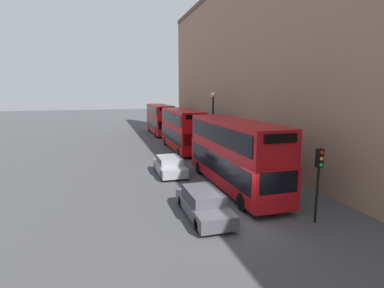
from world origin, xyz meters
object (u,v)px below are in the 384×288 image
object	(u,v)px
bus_second_in_queue	(182,128)
car_hatchback	(170,165)
bus_leading	(234,151)
bus_third_in_queue	(160,118)
pedestrian	(223,152)
car_dark_sedan	(203,202)
traffic_light	(319,170)

from	to	relation	value
bus_second_in_queue	car_hatchback	world-z (taller)	bus_second_in_queue
bus_leading	bus_third_in_queue	xyz separation A→B (m)	(-0.00, 27.14, -0.07)
bus_leading	car_hatchback	distance (m)	5.82
car_hatchback	pedestrian	world-z (taller)	pedestrian
car_dark_sedan	bus_leading	bearing A→B (deg)	48.88
bus_leading	car_hatchback	size ratio (longest dim) A/B	2.60
bus_leading	car_dark_sedan	distance (m)	5.46
bus_leading	traffic_light	world-z (taller)	bus_leading
bus_second_in_queue	bus_third_in_queue	bearing A→B (deg)	90.00
traffic_light	pedestrian	xyz separation A→B (m)	(0.75, 13.86, -1.84)
bus_third_in_queue	traffic_light	bearing A→B (deg)	-87.18
car_hatchback	traffic_light	world-z (taller)	traffic_light
bus_third_in_queue	car_hatchback	world-z (taller)	bus_third_in_queue
bus_second_in_queue	car_dark_sedan	size ratio (longest dim) A/B	2.10
car_dark_sedan	pedestrian	world-z (taller)	pedestrian
car_dark_sedan	pedestrian	distance (m)	12.90
bus_leading	bus_second_in_queue	size ratio (longest dim) A/B	1.08
bus_leading	bus_second_in_queue	xyz separation A→B (m)	(-0.00, 13.69, -0.06)
traffic_light	bus_second_in_queue	bearing A→B (deg)	94.72
pedestrian	bus_leading	bearing A→B (deg)	-107.40
bus_second_in_queue	traffic_light	xyz separation A→B (m)	(1.65, -19.92, 0.23)
pedestrian	traffic_light	bearing A→B (deg)	-93.09
bus_second_in_queue	pedestrian	xyz separation A→B (m)	(2.39, -6.06, -1.61)
traffic_light	pedestrian	bearing A→B (deg)	86.91
pedestrian	bus_second_in_queue	bearing A→B (deg)	111.54
bus_third_in_queue	traffic_light	size ratio (longest dim) A/B	2.78
bus_second_in_queue	car_dark_sedan	distance (m)	17.99
car_dark_sedan	traffic_light	xyz separation A→B (m)	(5.05, -2.33, 1.94)
bus_third_in_queue	traffic_light	distance (m)	33.40
bus_second_in_queue	pedestrian	world-z (taller)	bus_second_in_queue
car_hatchback	traffic_light	size ratio (longest dim) A/B	1.13
bus_third_in_queue	car_dark_sedan	xyz separation A→B (m)	(-3.40, -31.03, -1.69)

